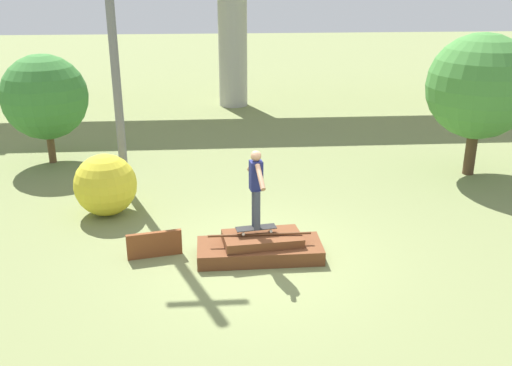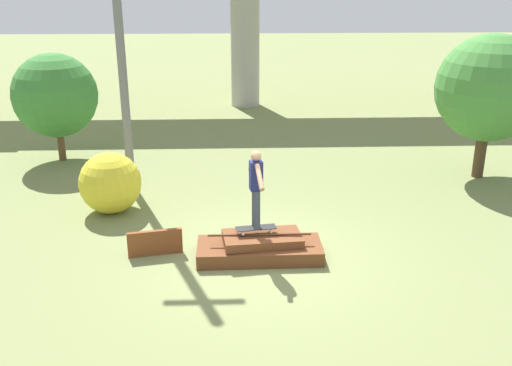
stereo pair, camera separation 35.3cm
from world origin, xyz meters
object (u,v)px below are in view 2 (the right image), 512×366
object	(u,v)px
utility_pole	(117,4)
tree_behind_right	(489,88)
tree_behind_left	(55,95)
skateboard	(256,228)
skater	(256,185)
bush_yellow_flowering	(110,183)

from	to	relation	value
utility_pole	tree_behind_right	xyz separation A→B (m)	(8.82, 0.44, -2.02)
tree_behind_left	tree_behind_right	distance (m)	11.28
skateboard	utility_pole	xyz separation A→B (m)	(-2.93, 3.71, 3.76)
skateboard	skater	world-z (taller)	skater
skateboard	skater	size ratio (longest dim) A/B	0.52
utility_pole	tree_behind_right	size ratio (longest dim) A/B	2.32
skater	tree_behind_left	xyz separation A→B (m)	(-5.23, 5.95, 0.41)
skater	tree_behind_right	size ratio (longest dim) A/B	0.41
skateboard	utility_pole	bearing A→B (deg)	128.26
tree_behind_left	bush_yellow_flowering	xyz separation A→B (m)	(2.13, -3.75, -1.16)
tree_behind_left	tree_behind_right	world-z (taller)	tree_behind_right
skateboard	bush_yellow_flowering	world-z (taller)	bush_yellow_flowering
tree_behind_left	tree_behind_right	xyz separation A→B (m)	(11.12, -1.80, 0.47)
skateboard	bush_yellow_flowering	xyz separation A→B (m)	(-3.10, 2.20, 0.11)
skateboard	tree_behind_left	distance (m)	8.02
skater	utility_pole	world-z (taller)	utility_pole
skateboard	bush_yellow_flowering	bearing A→B (deg)	144.58
skateboard	tree_behind_left	world-z (taller)	tree_behind_left
skater	tree_behind_left	world-z (taller)	tree_behind_left
tree_behind_right	tree_behind_left	bearing A→B (deg)	170.82
utility_pole	skater	bearing A→B (deg)	-51.74
utility_pole	tree_behind_right	world-z (taller)	utility_pole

